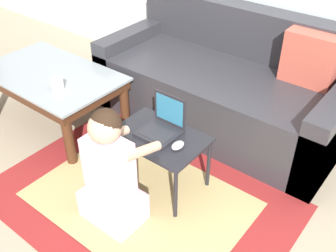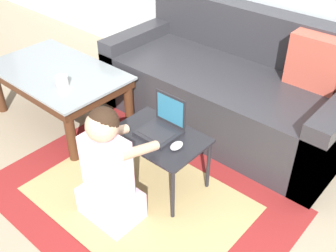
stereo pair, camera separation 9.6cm
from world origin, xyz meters
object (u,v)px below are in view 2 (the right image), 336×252
object	(u,v)px
coffee_table	(58,78)
person_seated	(108,172)
laptop	(162,127)
computer_mouse	(177,146)
laptop_desk	(159,142)
couch	(230,87)
cup_on_table	(62,81)

from	to	relation	value
coffee_table	person_seated	bearing A→B (deg)	-22.45
laptop	computer_mouse	bearing A→B (deg)	-19.01
computer_mouse	person_seated	size ratio (longest dim) A/B	0.12
person_seated	laptop_desk	bearing A→B (deg)	86.04
computer_mouse	laptop_desk	bearing A→B (deg)	172.61
laptop	person_seated	distance (m)	0.43
coffee_table	computer_mouse	distance (m)	1.25
person_seated	laptop	bearing A→B (deg)	88.03
coffee_table	laptop	xyz separation A→B (m)	(1.08, -0.01, 0.06)
couch	laptop	world-z (taller)	couch
laptop	computer_mouse	distance (m)	0.18
cup_on_table	coffee_table	bearing A→B (deg)	154.09
coffee_table	laptop_desk	distance (m)	1.10
laptop_desk	laptop	bearing A→B (deg)	107.91
laptop_desk	couch	bearing A→B (deg)	95.32
laptop	couch	bearing A→B (deg)	94.75
laptop_desk	computer_mouse	world-z (taller)	computer_mouse
couch	laptop	bearing A→B (deg)	-85.25
laptop_desk	cup_on_table	bearing A→B (deg)	-175.73
couch	cup_on_table	bearing A→B (deg)	-128.48
person_seated	couch	bearing A→B (deg)	92.54
laptop_desk	person_seated	size ratio (longest dim) A/B	0.75
laptop_desk	computer_mouse	bearing A→B (deg)	-7.39
laptop_desk	laptop	distance (m)	0.09
couch	coffee_table	xyz separation A→B (m)	(-1.01, -0.85, 0.07)
coffee_table	cup_on_table	xyz separation A→B (m)	(0.24, -0.12, 0.11)
cup_on_table	laptop	bearing A→B (deg)	6.88
laptop_desk	person_seated	xyz separation A→B (m)	(-0.03, -0.39, 0.00)
coffee_table	laptop	distance (m)	1.08
laptop	person_seated	bearing A→B (deg)	-91.97
coffee_table	laptop_desk	bearing A→B (deg)	-2.75
couch	person_seated	world-z (taller)	couch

